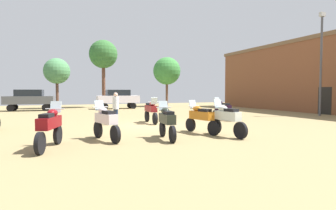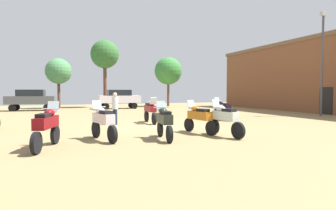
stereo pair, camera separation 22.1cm
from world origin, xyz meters
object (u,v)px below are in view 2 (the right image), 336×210
motorcycle_3 (199,117)px  tree_1 (105,55)px  car_2 (119,98)px  motorcycle_4 (103,121)px  motorcycle_5 (47,126)px  tree_2 (58,71)px  motorcycle_9 (164,121)px  brick_building (314,76)px  lamp_post (322,59)px  motorcycle_7 (150,110)px  motorcycle_1 (225,118)px  person_1 (115,106)px  motorcycle_8 (222,109)px  car_3 (31,98)px  tree_4 (168,71)px

motorcycle_3 → tree_1: (-0.74, 21.82, 5.31)m
car_2 → motorcycle_4: bearing=167.7°
motorcycle_4 → car_2: car_2 is taller
motorcycle_3 → motorcycle_4: size_ratio=0.97×
motorcycle_4 → motorcycle_5: 2.11m
motorcycle_4 → tree_2: 22.09m
motorcycle_3 → motorcycle_9: 2.15m
brick_building → lamp_post: bearing=-134.3°
motorcycle_7 → motorcycle_1: bearing=105.0°
brick_building → motorcycle_3: brick_building is taller
person_1 → lamp_post: bearing=61.1°
motorcycle_5 → motorcycle_8: motorcycle_5 is taller
tree_2 → lamp_post: size_ratio=0.70×
motorcycle_4 → motorcycle_1: bearing=-25.4°
motorcycle_5 → tree_1: size_ratio=0.29×
brick_building → car_3: size_ratio=4.70×
motorcycle_4 → car_3: (-4.02, 18.78, 0.44)m
brick_building → motorcycle_5: size_ratio=9.37×
motorcycle_5 → tree_4: tree_4 is taller
motorcycle_9 → tree_1: tree_1 is taller
motorcycle_9 → lamp_post: size_ratio=0.27×
motorcycle_1 → motorcycle_8: (3.43, 5.55, -0.02)m
motorcycle_1 → car_3: (-8.75, 19.70, 0.44)m
motorcycle_7 → car_3: bearing=-60.9°
car_3 → motorcycle_5: bearing=-168.4°
motorcycle_8 → car_2: bearing=98.1°
motorcycle_9 → tree_4: tree_4 is taller
car_3 → tree_1: 9.47m
brick_building → motorcycle_3: 19.30m
motorcycle_7 → motorcycle_3: bearing=101.5°
car_2 → car_3: 8.40m
car_2 → tree_4: 7.72m
motorcycle_4 → lamp_post: 17.65m
person_1 → motorcycle_3: bearing=3.9°
motorcycle_5 → tree_4: bearing=77.2°
motorcycle_8 → car_2: (-3.78, 14.06, 0.46)m
tree_1 → person_1: bearing=-96.9°
motorcycle_4 → person_1: bearing=59.9°
car_2 → tree_4: bearing=-67.9°
motorcycle_9 → tree_4: 23.86m
motorcycle_5 → car_2: car_2 is taller
motorcycle_9 → car_2: bearing=90.2°
motorcycle_7 → tree_1: (0.06, 17.33, 5.27)m
person_1 → tree_4: size_ratio=0.30×
motorcycle_9 → tree_1: bearing=93.5°
motorcycle_4 → motorcycle_8: 9.39m
tree_1 → lamp_post: 22.00m
motorcycle_4 → motorcycle_9: 2.30m
motorcycle_3 → lamp_post: lamp_post is taller
motorcycle_3 → tree_2: size_ratio=0.39×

